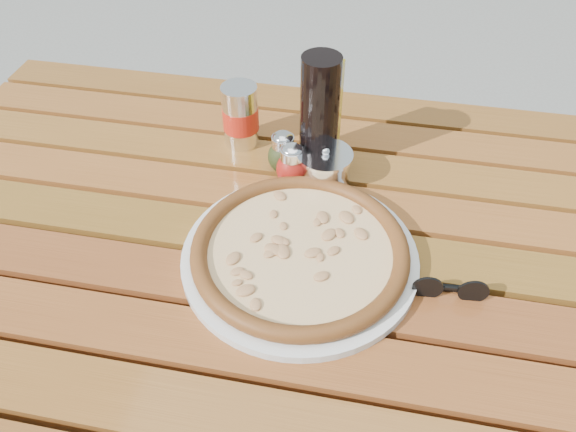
% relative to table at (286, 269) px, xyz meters
% --- Properties ---
extents(table, '(1.40, 0.90, 0.75)m').
position_rel_table_xyz_m(table, '(0.00, 0.00, 0.00)').
color(table, '#371F0C').
rests_on(table, ground).
extents(plate, '(0.46, 0.46, 0.01)m').
position_rel_table_xyz_m(plate, '(0.03, -0.04, 0.08)').
color(plate, silver).
rests_on(plate, table).
extents(pizza, '(0.42, 0.42, 0.03)m').
position_rel_table_xyz_m(pizza, '(0.03, -0.04, 0.10)').
color(pizza, '#FFEAB6').
rests_on(pizza, plate).
extents(pepper_shaker, '(0.07, 0.07, 0.08)m').
position_rel_table_xyz_m(pepper_shaker, '(-0.02, 0.14, 0.11)').
color(pepper_shaker, '#A51B12').
rests_on(pepper_shaker, table).
extents(oregano_shaker, '(0.07, 0.07, 0.08)m').
position_rel_table_xyz_m(oregano_shaker, '(-0.04, 0.17, 0.11)').
color(oregano_shaker, '#303917').
rests_on(oregano_shaker, table).
extents(dark_bottle, '(0.07, 0.07, 0.22)m').
position_rel_table_xyz_m(dark_bottle, '(0.02, 0.18, 0.19)').
color(dark_bottle, black).
rests_on(dark_bottle, table).
extents(soda_can, '(0.09, 0.09, 0.12)m').
position_rel_table_xyz_m(soda_can, '(-0.13, 0.23, 0.13)').
color(soda_can, silver).
rests_on(soda_can, table).
extents(olive_oil_cruet, '(0.06, 0.06, 0.21)m').
position_rel_table_xyz_m(olive_oil_cruet, '(0.02, 0.22, 0.17)').
color(olive_oil_cruet, '#BA9A13').
rests_on(olive_oil_cruet, table).
extents(parmesan_tin, '(0.11, 0.11, 0.07)m').
position_rel_table_xyz_m(parmesan_tin, '(0.04, 0.15, 0.11)').
color(parmesan_tin, silver).
rests_on(parmesan_tin, table).
extents(sunglasses, '(0.11, 0.03, 0.04)m').
position_rel_table_xyz_m(sunglasses, '(0.25, -0.07, 0.09)').
color(sunglasses, black).
rests_on(sunglasses, table).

